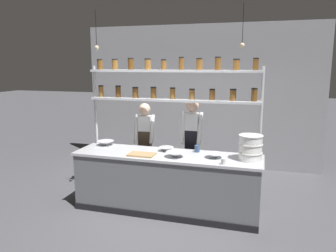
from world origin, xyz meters
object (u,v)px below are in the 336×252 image
chef_center (192,141)px  serving_cup_by_board (224,162)px  container_stack (250,148)px  chef_left (145,141)px  prep_bowl_near_left (215,156)px  spice_shelf_unit (172,88)px  prep_bowl_center_back (175,155)px  serving_cup_front (197,149)px  cutting_board (142,154)px  prep_bowl_near_right (166,149)px  prep_bowl_center_front (106,143)px

chef_center → serving_cup_by_board: bearing=-56.1°
container_stack → chef_left: bearing=158.6°
chef_left → chef_center: 0.88m
prep_bowl_near_left → serving_cup_by_board: bearing=-60.8°
spice_shelf_unit → prep_bowl_near_left: bearing=-24.4°
spice_shelf_unit → prep_bowl_center_back: 1.07m
prep_bowl_near_left → serving_cup_front: (-0.32, 0.25, 0.02)m
container_stack → serving_cup_by_board: size_ratio=4.28×
cutting_board → prep_bowl_near_right: 0.45m
spice_shelf_unit → prep_bowl_near_right: spice_shelf_unit is taller
cutting_board → chef_center: bearing=55.8°
prep_bowl_near_left → prep_bowl_near_right: (-0.80, 0.17, -0.00)m
spice_shelf_unit → prep_bowl_near_left: 1.26m
chef_center → serving_cup_by_board: (0.66, -1.00, -0.02)m
prep_bowl_center_back → chef_center: bearing=84.8°
chef_center → prep_bowl_center_front: size_ratio=6.01×
prep_bowl_near_right → chef_left: bearing=134.8°
chef_center → prep_bowl_near_left: (0.50, -0.70, -0.03)m
prep_bowl_near_right → cutting_board: bearing=-130.1°
spice_shelf_unit → serving_cup_front: 1.03m
spice_shelf_unit → serving_cup_by_board: size_ratio=32.09×
prep_bowl_center_back → prep_bowl_near_right: bearing=127.5°
chef_left → prep_bowl_near_left: chef_left is taller
cutting_board → prep_bowl_near_right: (0.29, 0.34, 0.02)m
chef_left → cutting_board: (0.29, -0.92, 0.02)m
cutting_board → prep_bowl_near_left: 1.10m
cutting_board → prep_bowl_near_right: size_ratio=1.69×
chef_left → serving_cup_by_board: size_ratio=18.47×
chef_left → chef_center: size_ratio=0.94×
container_stack → serving_cup_front: size_ratio=3.38×
container_stack → cutting_board: (-1.59, -0.19, -0.17)m
spice_shelf_unit → serving_cup_by_board: bearing=-34.8°
chef_center → cutting_board: 1.06m
cutting_board → prep_bowl_center_front: size_ratio=1.41×
prep_bowl_center_front → prep_bowl_center_back: (1.33, -0.37, 0.00)m
spice_shelf_unit → prep_bowl_near_left: spice_shelf_unit is taller
prep_bowl_near_left → serving_cup_by_board: (0.16, -0.29, 0.01)m
chef_left → container_stack: bearing=-28.7°
prep_bowl_center_back → serving_cup_front: serving_cup_front is taller
prep_bowl_center_back → prep_bowl_near_right: prep_bowl_center_back is taller
prep_bowl_center_front → cutting_board: bearing=-27.1°
chef_center → cutting_board: size_ratio=4.26×
cutting_board → prep_bowl_near_left: bearing=8.9°
chef_left → prep_bowl_near_left: 1.57m
prep_bowl_near_left → prep_bowl_center_front: bearing=172.6°
spice_shelf_unit → chef_left: (-0.63, 0.42, -1.00)m
container_stack → prep_bowl_center_back: container_stack is taller
chef_center → cutting_board: chef_center is taller
prep_bowl_near_left → serving_cup_front: bearing=141.4°
prep_bowl_near_left → serving_cup_front: 0.40m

